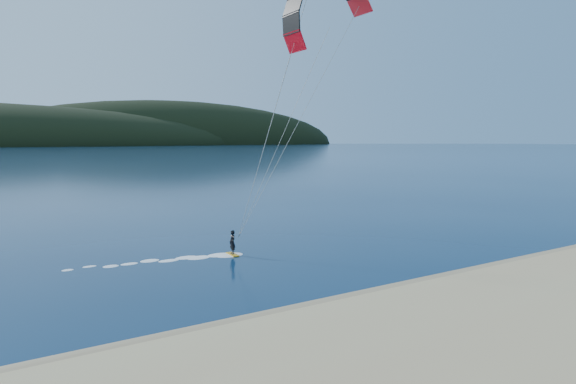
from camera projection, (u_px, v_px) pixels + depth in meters
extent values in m
plane|color=#08213E|center=(355.00, 355.00, 18.18)|extent=(1800.00, 1800.00, 0.00)
cube|color=#8B7451|center=(290.00, 317.00, 21.96)|extent=(220.00, 2.50, 0.10)
ellipsoid|color=black|center=(175.00, 145.00, 795.27)|extent=(600.00, 240.00, 140.00)
cube|color=gold|center=(232.00, 254.00, 33.99)|extent=(0.47, 1.36, 0.08)
imported|color=black|center=(232.00, 242.00, 33.90)|extent=(0.41, 0.62, 1.66)
cylinder|color=gray|center=(283.00, 134.00, 33.28)|extent=(0.02, 0.02, 15.58)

